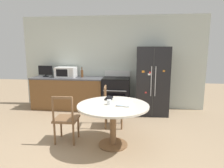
% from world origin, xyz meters
% --- Properties ---
extents(ground_plane, '(14.00, 14.00, 0.00)m').
position_xyz_m(ground_plane, '(0.00, 0.00, 0.00)').
color(ground_plane, '#9E8466').
extents(back_wall, '(5.20, 0.10, 2.60)m').
position_xyz_m(back_wall, '(0.00, 2.65, 1.30)').
color(back_wall, silver).
rests_on(back_wall, ground_plane).
extents(kitchen_counter, '(2.02, 0.64, 0.90)m').
position_xyz_m(kitchen_counter, '(-1.20, 2.29, 0.45)').
color(kitchen_counter, brown).
rests_on(kitchen_counter, ground_plane).
extents(refrigerator, '(0.83, 0.79, 1.75)m').
position_xyz_m(refrigerator, '(1.13, 2.20, 0.88)').
color(refrigerator, black).
rests_on(refrigerator, ground_plane).
extents(oven_range, '(0.72, 0.68, 1.08)m').
position_xyz_m(oven_range, '(0.18, 2.26, 0.47)').
color(oven_range, black).
rests_on(oven_range, ground_plane).
extents(microwave, '(0.56, 0.38, 0.28)m').
position_xyz_m(microwave, '(-1.26, 2.33, 1.04)').
color(microwave, white).
rests_on(microwave, kitchen_counter).
extents(countertop_tv, '(0.40, 0.16, 0.32)m').
position_xyz_m(countertop_tv, '(-1.87, 2.32, 1.07)').
color(countertop_tv, black).
rests_on(countertop_tv, kitchen_counter).
extents(counter_bottle, '(0.07, 0.07, 0.29)m').
position_xyz_m(counter_bottle, '(-0.81, 2.37, 1.01)').
color(counter_bottle, brown).
rests_on(counter_bottle, kitchen_counter).
extents(dining_table, '(1.25, 1.25, 0.75)m').
position_xyz_m(dining_table, '(0.33, 0.24, 0.61)').
color(dining_table, beige).
rests_on(dining_table, ground_plane).
extents(dining_chair_far, '(0.46, 0.46, 0.90)m').
position_xyz_m(dining_chair_far, '(0.22, 1.12, 0.43)').
color(dining_chair_far, brown).
rests_on(dining_chair_far, ground_plane).
extents(dining_chair_left, '(0.44, 0.44, 0.90)m').
position_xyz_m(dining_chair_left, '(-0.54, 0.28, 0.43)').
color(dining_chair_left, brown).
rests_on(dining_chair_left, ground_plane).
extents(candle_glass, '(0.08, 0.08, 0.09)m').
position_xyz_m(candle_glass, '(0.27, 0.24, 0.79)').
color(candle_glass, silver).
rests_on(candle_glass, dining_table).
extents(wallet, '(0.17, 0.17, 0.07)m').
position_xyz_m(wallet, '(0.22, 0.55, 0.78)').
color(wallet, black).
rests_on(wallet, dining_table).
extents(mail_stack, '(0.30, 0.35, 0.02)m').
position_xyz_m(mail_stack, '(0.53, 0.28, 0.76)').
color(mail_stack, white).
rests_on(mail_stack, dining_table).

